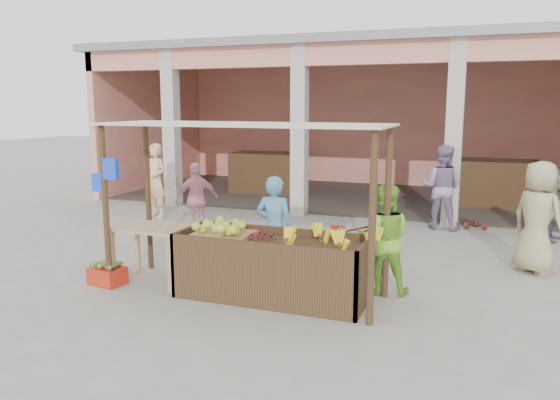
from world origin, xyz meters
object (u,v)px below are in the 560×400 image
at_px(fruit_stall, 272,270).
at_px(vendor_green, 384,236).
at_px(side_table, 152,236).
at_px(vendor_blue, 275,225).
at_px(motorcycle, 349,236).
at_px(red_crate, 108,276).

relative_size(fruit_stall, vendor_green, 1.59).
relative_size(side_table, vendor_blue, 0.63).
height_order(vendor_blue, vendor_green, vendor_blue).
bearing_deg(motorcycle, vendor_green, -171.07).
xyz_separation_m(side_table, vendor_blue, (1.65, 0.76, 0.13)).
bearing_deg(fruit_stall, motorcycle, 75.18).
bearing_deg(fruit_stall, red_crate, -172.76).
height_order(side_table, vendor_blue, vendor_blue).
xyz_separation_m(red_crate, vendor_green, (3.88, 1.09, 0.69)).
xyz_separation_m(red_crate, vendor_blue, (2.24, 1.07, 0.72)).
relative_size(vendor_green, motorcycle, 0.96).
distance_m(fruit_stall, vendor_blue, 0.92).
bearing_deg(vendor_blue, red_crate, 24.83).
bearing_deg(vendor_blue, fruit_stall, 107.43).
relative_size(fruit_stall, motorcycle, 1.53).
xyz_separation_m(fruit_stall, red_crate, (-2.49, -0.32, -0.27)).
bearing_deg(side_table, vendor_blue, 25.17).
xyz_separation_m(fruit_stall, vendor_blue, (-0.25, 0.76, 0.45)).
bearing_deg(side_table, red_crate, -152.06).
distance_m(side_table, red_crate, 0.89).
height_order(fruit_stall, vendor_blue, vendor_blue).
xyz_separation_m(fruit_stall, motorcycle, (0.56, 2.14, 0.04)).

